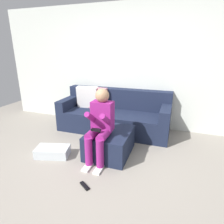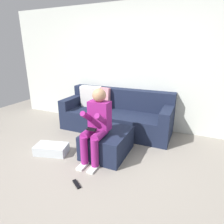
{
  "view_description": "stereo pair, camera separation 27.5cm",
  "coord_description": "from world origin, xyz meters",
  "px_view_note": "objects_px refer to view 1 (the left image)",
  "views": [
    {
      "loc": [
        0.95,
        -1.9,
        1.64
      ],
      "look_at": [
        -0.11,
        1.18,
        0.56
      ],
      "focal_mm": 30.48,
      "sensor_mm": 36.0,
      "label": 1
    },
    {
      "loc": [
        1.2,
        -1.8,
        1.64
      ],
      "look_at": [
        -0.11,
        1.18,
        0.56
      ],
      "focal_mm": 30.48,
      "sensor_mm": 36.0,
      "label": 2
    }
  ],
  "objects_px": {
    "remote_near_ottoman": "(85,186)",
    "person_seated": "(100,123)",
    "ottoman": "(110,143)",
    "storage_bin": "(53,152)",
    "couch_sectional": "(114,114)"
  },
  "relations": [
    {
      "from": "remote_near_ottoman",
      "to": "person_seated",
      "type": "bearing_deg",
      "value": 128.76
    },
    {
      "from": "remote_near_ottoman",
      "to": "ottoman",
      "type": "bearing_deg",
      "value": 122.64
    },
    {
      "from": "ottoman",
      "to": "storage_bin",
      "type": "xyz_separation_m",
      "value": [
        -0.84,
        -0.38,
        -0.12
      ]
    },
    {
      "from": "couch_sectional",
      "to": "ottoman",
      "type": "height_order",
      "value": "couch_sectional"
    },
    {
      "from": "couch_sectional",
      "to": "person_seated",
      "type": "xyz_separation_m",
      "value": [
        0.18,
        -1.19,
        0.27
      ]
    },
    {
      "from": "person_seated",
      "to": "storage_bin",
      "type": "height_order",
      "value": "person_seated"
    },
    {
      "from": "storage_bin",
      "to": "remote_near_ottoman",
      "type": "height_order",
      "value": "storage_bin"
    },
    {
      "from": "storage_bin",
      "to": "remote_near_ottoman",
      "type": "bearing_deg",
      "value": -30.89
    },
    {
      "from": "person_seated",
      "to": "couch_sectional",
      "type": "bearing_deg",
      "value": 98.81
    },
    {
      "from": "couch_sectional",
      "to": "remote_near_ottoman",
      "type": "relative_size",
      "value": 12.86
    },
    {
      "from": "remote_near_ottoman",
      "to": "couch_sectional",
      "type": "bearing_deg",
      "value": 131.58
    },
    {
      "from": "ottoman",
      "to": "remote_near_ottoman",
      "type": "height_order",
      "value": "ottoman"
    },
    {
      "from": "person_seated",
      "to": "remote_near_ottoman",
      "type": "xyz_separation_m",
      "value": [
        0.05,
        -0.66,
        -0.59
      ]
    },
    {
      "from": "storage_bin",
      "to": "remote_near_ottoman",
      "type": "relative_size",
      "value": 2.95
    },
    {
      "from": "person_seated",
      "to": "storage_bin",
      "type": "bearing_deg",
      "value": -167.1
    }
  ]
}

